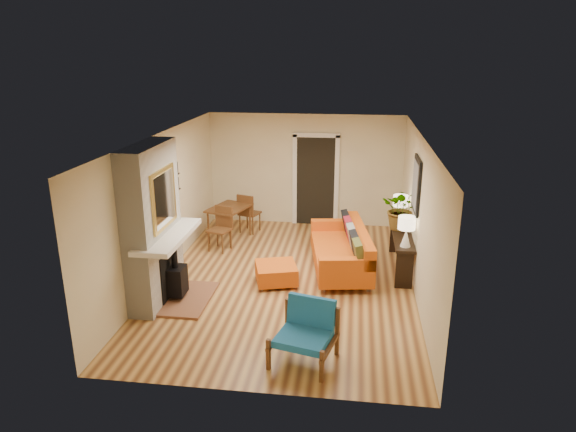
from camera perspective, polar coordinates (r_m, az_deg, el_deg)
name	(u,v)px	position (r m, az deg, el deg)	size (l,w,h in m)	color
room_shell	(330,180)	(11.41, 4.64, 4.05)	(6.50, 6.50, 6.50)	tan
fireplace	(155,228)	(8.52, -14.57, -1.34)	(1.09, 1.68, 2.60)	white
sofa	(344,250)	(9.74, 6.29, -3.74)	(1.29, 2.36, 0.88)	silver
ottoman	(276,272)	(9.17, -1.33, -6.29)	(0.86, 0.86, 0.35)	silver
blue_chair	(307,329)	(6.99, 2.07, -12.39)	(0.94, 0.92, 0.81)	brown
dining_table	(232,214)	(11.15, -6.23, 0.22)	(1.07, 1.73, 0.91)	brown
console_table	(401,240)	(9.84, 12.49, -2.66)	(0.34, 1.85, 0.72)	black
lamp_near	(406,228)	(9.03, 13.03, -1.31)	(0.30, 0.30, 0.54)	white
lamp_far	(400,205)	(10.33, 12.39, 1.18)	(0.30, 0.30, 0.54)	white
houseplant	(402,209)	(9.87, 12.56, 0.79)	(0.73, 0.63, 0.81)	#1E5919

